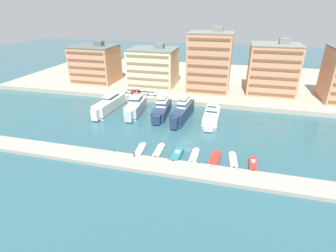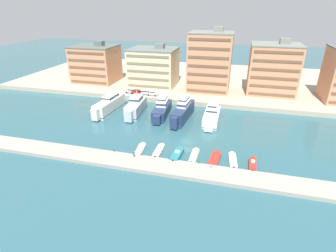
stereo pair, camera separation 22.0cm
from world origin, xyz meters
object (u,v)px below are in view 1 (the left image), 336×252
Objects in this scene: yacht_navy_center_left at (183,111)px; motorboat_cream_far_left at (140,150)px; car_silver_mid_left at (144,92)px; car_white_center_left at (152,93)px; motorboat_red_center at (215,160)px; yacht_ivory_far_left at (109,105)px; car_silver_far_left at (130,91)px; motorboat_cream_center_left at (194,156)px; motorboat_white_center_right at (233,160)px; yacht_navy_mid_left at (162,109)px; yacht_silver_left at (135,107)px; motorboat_teal_mid_left at (177,155)px; pedestrian_near_edge at (134,154)px; motorboat_cream_left at (159,151)px; car_red_left at (136,92)px; yacht_white_center at (211,115)px; motorboat_red_mid_right at (253,164)px.

yacht_navy_center_left is 24.12m from motorboat_cream_far_left.
car_white_center_left is at bearing -4.03° from car_silver_mid_left.
yacht_ivory_far_left is at bearing 149.06° from motorboat_red_center.
motorboat_cream_center_left is at bearing -50.46° from car_silver_far_left.
yacht_navy_center_left is 2.63× the size of motorboat_cream_center_left.
motorboat_white_center_right is 49.85m from car_white_center_left.
yacht_navy_mid_left is 4.20× the size of car_silver_far_left.
car_white_center_left is at bearing 86.58° from yacht_silver_left.
motorboat_teal_mid_left is 4.61× the size of pedestrian_near_edge.
car_silver_far_left reaches higher than motorboat_red_center.
yacht_ivory_far_left is at bearing -113.35° from car_silver_mid_left.
yacht_ivory_far_left is 9.50m from yacht_silver_left.
motorboat_cream_left reaches higher than motorboat_red_center.
car_white_center_left reaches higher than motorboat_cream_far_left.
yacht_ivory_far_left is at bearing -177.86° from yacht_silver_left.
yacht_silver_left is at bearing -93.42° from car_white_center_left.
yacht_navy_mid_left reaches higher than motorboat_cream_far_left.
motorboat_cream_center_left is 1.70× the size of car_red_left.
motorboat_red_center is 54.29m from car_silver_far_left.
yacht_white_center is at bearing 108.27° from motorboat_white_center_right.
car_red_left reaches higher than motorboat_teal_mid_left.
yacht_white_center is at bearing 56.96° from motorboat_cream_far_left.
yacht_navy_mid_left reaches higher than motorboat_white_center_right.
motorboat_red_mid_right reaches higher than motorboat_teal_mid_left.
motorboat_teal_mid_left reaches higher than motorboat_red_center.
yacht_white_center is at bearing 97.92° from motorboat_red_center.
pedestrian_near_edge is at bearing -102.55° from yacht_navy_center_left.
yacht_white_center reaches higher than car_silver_far_left.
motorboat_cream_left is at bearing -56.79° from yacht_silver_left.
car_red_left is at bearing -13.63° from car_silver_far_left.
motorboat_white_center_right is at bearing -34.39° from yacht_silver_left.
motorboat_white_center_right is at bearing -27.59° from yacht_ivory_far_left.
yacht_silver_left reaches higher than motorboat_cream_far_left.
motorboat_red_mid_right is (37.29, -23.25, -1.89)m from yacht_silver_left.
yacht_ivory_far_left is at bearing 152.41° from motorboat_white_center_right.
pedestrian_near_edge reaches higher than motorboat_cream_left.
car_red_left is at bearing 131.37° from motorboat_red_center.
yacht_ivory_far_left reaches higher than motorboat_white_center_right.
car_silver_mid_left is 3.39m from car_white_center_left.
yacht_silver_left is at bearing -70.34° from car_red_left.
car_silver_mid_left is at bearing 119.32° from motorboat_teal_mid_left.
yacht_ivory_far_left is 40.06m from motorboat_cream_center_left.
car_silver_far_left is at bearing 120.79° from motorboat_cream_left.
motorboat_red_mid_right is 27.53m from pedestrian_near_edge.
motorboat_red_center is 4.26m from motorboat_white_center_right.
yacht_navy_center_left is at bearing 77.45° from pedestrian_near_edge.
yacht_white_center is 26.17m from motorboat_red_mid_right.
motorboat_cream_center_left is (13.59, 0.83, -0.04)m from motorboat_cream_far_left.
motorboat_red_mid_right is at bearing -40.76° from yacht_navy_mid_left.
motorboat_cream_center_left is 48.30m from car_red_left.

